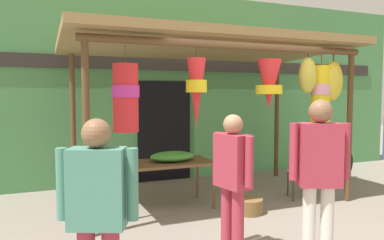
{
  "coord_description": "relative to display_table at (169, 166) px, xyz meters",
  "views": [
    {
      "loc": [
        -2.73,
        -4.75,
        1.74
      ],
      "look_at": [
        -0.44,
        0.88,
        1.32
      ],
      "focal_mm": 34.81,
      "sensor_mm": 36.0,
      "label": 1
    }
  ],
  "objects": [
    {
      "name": "display_table",
      "position": [
        0.0,
        0.0,
        0.0
      ],
      "size": [
        1.32,
        0.75,
        0.71
      ],
      "color": "brown",
      "rests_on": "ground_plane"
    },
    {
      "name": "flower_heap_on_table",
      "position": [
        0.07,
        0.0,
        0.15
      ],
      "size": [
        0.69,
        0.48,
        0.15
      ],
      "color": "green",
      "rests_on": "display_table"
    },
    {
      "name": "shop_facade",
      "position": [
        0.94,
        1.89,
        1.24
      ],
      "size": [
        10.97,
        0.29,
        3.76
      ],
      "color": "#47844C",
      "rests_on": "ground_plane"
    },
    {
      "name": "folding_chair",
      "position": [
        2.17,
        -0.44,
        -0.14
      ],
      "size": [
        0.52,
        0.52,
        0.84
      ],
      "color": "beige",
      "rests_on": "ground_plane"
    },
    {
      "name": "vendor_in_orange",
      "position": [
        0.74,
        -2.46,
        0.36
      ],
      "size": [
        0.56,
        0.36,
        1.69
      ],
      "color": "silver",
      "rests_on": "ground_plane"
    },
    {
      "name": "market_stall_canopy",
      "position": [
        0.83,
        0.02,
        1.66
      ],
      "size": [
        4.61,
        2.5,
        2.64
      ],
      "color": "brown",
      "rests_on": "ground_plane"
    },
    {
      "name": "customer_foreground",
      "position": [
        -1.43,
        -2.64,
        0.28
      ],
      "size": [
        0.55,
        0.36,
        1.57
      ],
      "color": "#B23347",
      "rests_on": "ground_plane"
    },
    {
      "name": "wicker_basket_by_table",
      "position": [
        0.98,
        -0.71,
        -0.53
      ],
      "size": [
        0.42,
        0.42,
        0.22
      ],
      "primitive_type": "cylinder",
      "color": "brown",
      "rests_on": "ground_plane"
    },
    {
      "name": "shopper_by_bananas",
      "position": [
        0.07,
        -1.91,
        0.25
      ],
      "size": [
        0.3,
        0.58,
        1.53
      ],
      "color": "#B23347",
      "rests_on": "ground_plane"
    },
    {
      "name": "ground_plane",
      "position": [
        0.94,
        -0.59,
        -0.64
      ],
      "size": [
        30.0,
        30.0,
        0.0
      ],
      "primitive_type": "plane",
      "color": "gray"
    },
    {
      "name": "parked_bicycle",
      "position": [
        3.34,
        0.27,
        -0.29
      ],
      "size": [
        1.7,
        0.59,
        0.92
      ],
      "color": "black",
      "rests_on": "ground_plane"
    }
  ]
}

